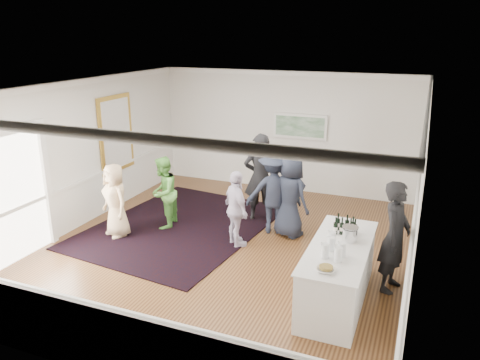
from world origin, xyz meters
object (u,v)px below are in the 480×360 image
at_px(guest_tan, 115,200).
at_px(guest_dark_a, 274,192).
at_px(guest_green, 163,193).
at_px(bartender, 395,237).
at_px(ice_bucket, 350,234).
at_px(nut_bowl, 326,269).
at_px(guest_lilac, 236,209).
at_px(guest_dark_b, 260,177).
at_px(serving_table, 338,273).
at_px(guest_navy, 290,196).

relative_size(guest_tan, guest_dark_a, 0.87).
bearing_deg(guest_green, bartender, 70.76).
height_order(ice_bucket, nut_bowl, ice_bucket).
xyz_separation_m(guest_lilac, guest_dark_b, (-0.03, 1.49, 0.23)).
height_order(guest_tan, guest_dark_b, guest_dark_b).
xyz_separation_m(guest_tan, nut_bowl, (4.77, -1.68, 0.21)).
distance_m(serving_table, guest_tan, 4.88).
xyz_separation_m(serving_table, guest_dark_b, (-2.31, 2.77, 0.53)).
xyz_separation_m(guest_tan, guest_green, (0.68, 0.78, 0.01)).
bearing_deg(serving_table, guest_lilac, 150.67).
bearing_deg(guest_dark_b, guest_dark_a, 108.08).
height_order(guest_green, guest_dark_a, guest_dark_a).
height_order(serving_table, guest_green, guest_green).
bearing_deg(guest_lilac, guest_navy, -89.85).
bearing_deg(guest_dark_b, nut_bowl, 97.36).
distance_m(serving_table, bartender, 1.14).
height_order(serving_table, nut_bowl, nut_bowl).
relative_size(bartender, guest_lilac, 1.21).
bearing_deg(ice_bucket, nut_bowl, -97.21).
bearing_deg(ice_bucket, bartender, 36.04).
bearing_deg(guest_lilac, nut_bowl, 179.99).
height_order(bartender, guest_green, bartender).
xyz_separation_m(guest_tan, guest_dark_b, (2.50, 1.99, 0.22)).
bearing_deg(guest_lilac, guest_green, 35.12).
xyz_separation_m(guest_lilac, guest_dark_a, (0.48, 0.94, 0.13)).
distance_m(guest_tan, nut_bowl, 5.07).
height_order(guest_lilac, nut_bowl, guest_lilac).
xyz_separation_m(bartender, guest_lilac, (-3.05, 0.57, -0.16)).
bearing_deg(guest_tan, guest_dark_a, 52.38).
bearing_deg(guest_dark_a, bartender, 129.58).
distance_m(guest_lilac, nut_bowl, 3.13).
distance_m(serving_table, guest_dark_a, 2.89).
relative_size(bartender, nut_bowl, 6.94).
height_order(guest_dark_a, guest_navy, guest_dark_a).
bearing_deg(guest_dark_b, ice_bucket, 109.02).
bearing_deg(guest_navy, ice_bucket, 156.28).
bearing_deg(guest_green, ice_bucket, 63.13).
relative_size(guest_dark_a, guest_navy, 1.03).
bearing_deg(guest_dark_b, bartender, 121.67).
height_order(guest_tan, guest_lilac, guest_tan).
relative_size(guest_tan, guest_navy, 0.89).
bearing_deg(guest_lilac, bartender, -146.58).
bearing_deg(guest_tan, guest_dark_b, 65.45).
relative_size(guest_green, guest_dark_a, 0.88).
bearing_deg(guest_green, guest_dark_b, 114.38).
xyz_separation_m(guest_lilac, guest_navy, (0.85, 0.89, 0.10)).
distance_m(guest_dark_b, nut_bowl, 4.32).
distance_m(guest_lilac, guest_dark_b, 1.51).
xyz_separation_m(bartender, ice_bucket, (-0.66, -0.48, 0.13)).
bearing_deg(guest_dark_b, serving_table, 105.29).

